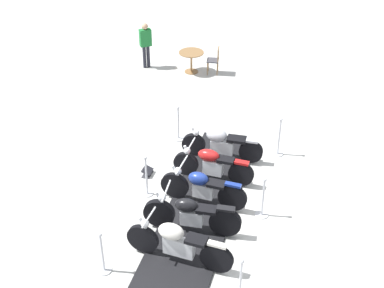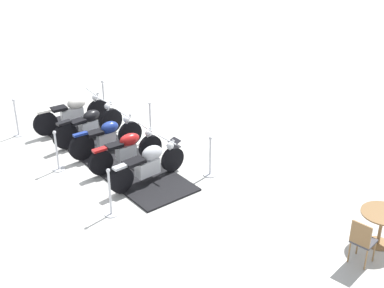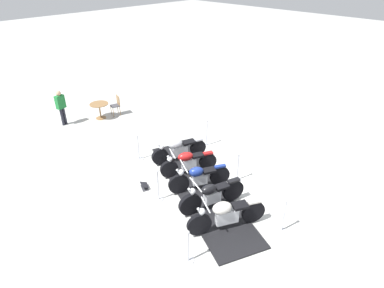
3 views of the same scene
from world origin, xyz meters
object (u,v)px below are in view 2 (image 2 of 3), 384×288
at_px(motorcycle_chrome, 149,163).
at_px(motorcycle_black, 89,124).
at_px(motorcycle_cream, 74,112).
at_px(stanchion_right_rear, 104,101).
at_px(stanchion_right_mid, 151,126).
at_px(info_placard, 174,144).
at_px(stanchion_right_front, 210,163).
at_px(cafe_chair_near_table, 362,240).
at_px(stanchion_left_mid, 57,157).
at_px(cafe_table, 382,220).
at_px(motorcycle_maroon, 127,149).
at_px(stanchion_left_front, 110,199).
at_px(stanchion_left_rear, 17,122).
at_px(motorcycle_navy, 107,136).

distance_m(motorcycle_chrome, motorcycle_black, 2.90).
xyz_separation_m(motorcycle_cream, stanchion_right_rear, (1.51, 0.06, -0.20)).
distance_m(stanchion_right_mid, info_placard, 0.87).
bearing_deg(motorcycle_black, stanchion_right_front, -73.08).
bearing_deg(cafe_chair_near_table, stanchion_left_mid, 103.39).
relative_size(motorcycle_black, info_placard, 5.12).
height_order(cafe_table, cafe_chair_near_table, cafe_chair_near_table).
relative_size(motorcycle_maroon, motorcycle_black, 0.91).
distance_m(motorcycle_black, stanchion_left_front, 3.83).
relative_size(stanchion_left_rear, stanchion_right_rear, 1.08).
distance_m(cafe_table, cafe_chair_near_table, 0.83).
height_order(stanchion_right_rear, stanchion_right_front, stanchion_right_front).
bearing_deg(stanchion_left_rear, cafe_chair_near_table, -96.68).
height_order(stanchion_left_front, cafe_chair_near_table, stanchion_left_front).
bearing_deg(cafe_table, stanchion_right_rear, 71.81).
relative_size(stanchion_right_mid, info_placard, 2.75).
xyz_separation_m(motorcycle_maroon, stanchion_left_rear, (0.08, 3.83, -0.10)).
height_order(motorcycle_cream, stanchion_right_front, motorcycle_cream).
bearing_deg(stanchion_right_rear, stanchion_left_rear, 156.75).
height_order(stanchion_left_rear, stanchion_left_front, stanchion_left_front).
height_order(stanchion_right_rear, stanchion_left_mid, stanchion_left_mid).
distance_m(motorcycle_maroon, stanchion_right_front, 2.13).
bearing_deg(motorcycle_cream, stanchion_right_rear, 29.58).
height_order(stanchion_right_rear, cafe_chair_near_table, stanchion_right_rear).
distance_m(motorcycle_navy, cafe_chair_near_table, 7.08).
bearing_deg(motorcycle_cream, motorcycle_navy, -86.25).
relative_size(motorcycle_cream, info_placard, 5.11).
bearing_deg(cafe_chair_near_table, motorcycle_black, 91.23).
xyz_separation_m(stanchion_right_front, stanchion_left_front, (-2.59, 1.11, 0.07)).
xyz_separation_m(motorcycle_chrome, stanchion_left_front, (-1.58, -0.02, -0.11)).
bearing_deg(info_placard, motorcycle_navy, -114.38).
xyz_separation_m(motorcycle_maroon, info_placard, (1.60, -0.44, -0.44)).
xyz_separation_m(motorcycle_black, stanchion_right_mid, (0.89, -1.44, -0.09)).
height_order(motorcycle_chrome, motorcycle_maroon, motorcycle_maroon).
relative_size(motorcycle_cream, stanchion_right_mid, 1.86).
relative_size(stanchion_left_mid, stanchion_right_front, 1.02).
relative_size(stanchion_right_rear, cafe_chair_near_table, 1.08).
height_order(motorcycle_cream, stanchion_left_rear, stanchion_left_rear).
bearing_deg(motorcycle_chrome, cafe_chair_near_table, -77.53).
distance_m(motorcycle_cream, info_placard, 3.17).
relative_size(stanchion_right_rear, info_placard, 2.51).
relative_size(stanchion_left_mid, cafe_table, 1.25).
distance_m(stanchion_left_rear, stanchion_right_rear, 2.82).
height_order(motorcycle_cream, stanchion_left_mid, stanchion_left_mid).
distance_m(stanchion_left_rear, stanchion_right_front, 5.88).
xyz_separation_m(motorcycle_maroon, motorcycle_cream, (1.16, 2.66, 0.06)).
relative_size(stanchion_left_rear, info_placard, 2.70).
height_order(motorcycle_black, motorcycle_cream, motorcycle_black).
bearing_deg(info_placard, stanchion_left_mid, -103.59).
distance_m(motorcycle_chrome, stanchion_right_front, 1.53).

